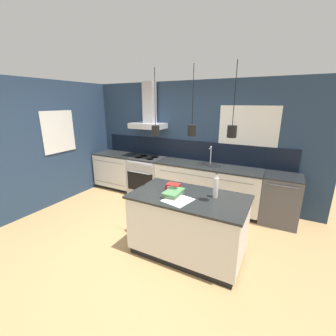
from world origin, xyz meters
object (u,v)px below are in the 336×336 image
(book_stack, at_px, (173,193))
(dishwasher, at_px, (280,199))
(bottle_on_island, at_px, (216,187))
(red_supply_box, at_px, (173,187))
(oven_range, at_px, (147,176))

(book_stack, bearing_deg, dishwasher, 51.77)
(dishwasher, height_order, bottle_on_island, bottle_on_island)
(dishwasher, relative_size, book_stack, 2.68)
(bottle_on_island, xyz_separation_m, book_stack, (-0.54, -0.21, -0.11))
(dishwasher, height_order, red_supply_box, red_supply_box)
(bottle_on_island, bearing_deg, oven_range, 144.45)
(dishwasher, xyz_separation_m, red_supply_box, (-1.45, -1.49, 0.50))
(book_stack, xyz_separation_m, red_supply_box, (-0.11, 0.21, 0.00))
(red_supply_box, bearing_deg, dishwasher, 45.82)
(dishwasher, bearing_deg, oven_range, -179.92)
(oven_range, relative_size, book_stack, 2.68)
(bottle_on_island, height_order, book_stack, bottle_on_island)
(oven_range, bearing_deg, book_stack, -47.62)
(bottle_on_island, height_order, red_supply_box, bottle_on_island)
(oven_range, xyz_separation_m, bottle_on_island, (2.09, -1.49, 0.60))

